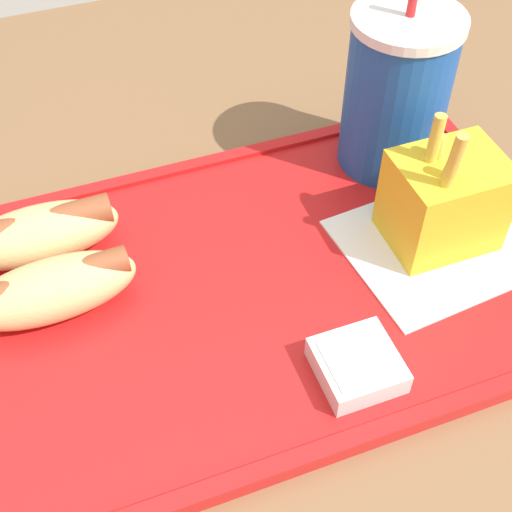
{
  "coord_description": "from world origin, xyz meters",
  "views": [
    {
      "loc": [
        -0.1,
        -0.31,
        1.15
      ],
      "look_at": [
        0.02,
        0.01,
        0.76
      ],
      "focal_mm": 50.0,
      "sensor_mm": 36.0,
      "label": 1
    }
  ],
  "objects": [
    {
      "name": "food_tray",
      "position": [
        0.02,
        0.01,
        0.73
      ],
      "size": [
        0.47,
        0.3,
        0.01
      ],
      "color": "red",
      "rests_on": "dining_table"
    },
    {
      "name": "fries_carton",
      "position": [
        0.17,
        0.01,
        0.77
      ],
      "size": [
        0.08,
        0.06,
        0.12
      ],
      "color": "gold",
      "rests_on": "food_tray"
    },
    {
      "name": "hot_dog_far",
      "position": [
        -0.12,
        0.1,
        0.76
      ],
      "size": [
        0.12,
        0.05,
        0.04
      ],
      "color": "#DBB270",
      "rests_on": "food_tray"
    },
    {
      "name": "sauce_cup_mayo",
      "position": [
        0.06,
        -0.08,
        0.74
      ],
      "size": [
        0.05,
        0.05,
        0.02
      ],
      "color": "silver",
      "rests_on": "food_tray"
    },
    {
      "name": "paper_napkin",
      "position": [
        0.17,
        -0.0,
        0.73
      ],
      "size": [
        0.16,
        0.14,
        0.0
      ],
      "color": "white",
      "rests_on": "food_tray"
    },
    {
      "name": "hot_dog_near",
      "position": [
        -0.12,
        0.04,
        0.76
      ],
      "size": [
        0.12,
        0.05,
        0.04
      ],
      "color": "#DBB270",
      "rests_on": "food_tray"
    },
    {
      "name": "soda_cup",
      "position": [
        0.18,
        0.11,
        0.8
      ],
      "size": [
        0.09,
        0.09,
        0.17
      ],
      "color": "#194CA5",
      "rests_on": "food_tray"
    },
    {
      "name": "dining_table",
      "position": [
        0.0,
        0.0,
        0.36
      ],
      "size": [
        1.48,
        0.98,
        0.72
      ],
      "color": "brown",
      "rests_on": "ground_plane"
    }
  ]
}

